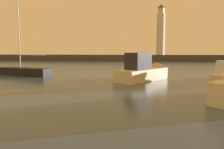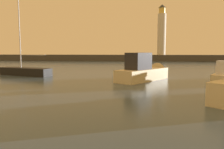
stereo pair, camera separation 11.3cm
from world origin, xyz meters
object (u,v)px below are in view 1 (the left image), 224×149
at_px(lighthouse, 161,31).
at_px(motorboat_4, 147,71).
at_px(motorboat_2, 223,76).
at_px(sailboat_moored, 25,71).

height_order(lighthouse, motorboat_4, lighthouse).
xyz_separation_m(lighthouse, motorboat_2, (0.84, -46.25, -8.25)).
bearing_deg(lighthouse, sailboat_moored, -117.04).
xyz_separation_m(lighthouse, sailboat_moored, (-21.62, -42.37, -8.36)).
bearing_deg(lighthouse, motorboat_2, -88.96).
bearing_deg(sailboat_moored, motorboat_2, -9.81).
height_order(motorboat_4, sailboat_moored, sailboat_moored).
bearing_deg(motorboat_2, motorboat_4, 169.79).
bearing_deg(sailboat_moored, lighthouse, 62.96).
distance_m(motorboat_4, sailboat_moored, 15.28).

